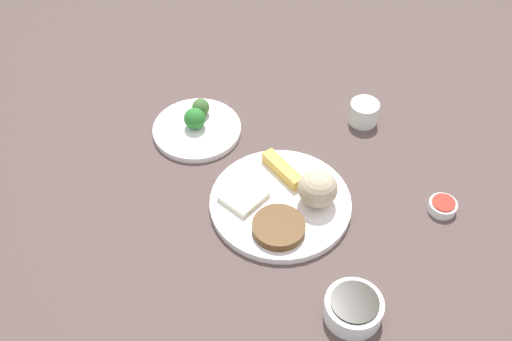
{
  "coord_description": "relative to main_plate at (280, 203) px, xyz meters",
  "views": [
    {
      "loc": [
        -0.42,
        -0.61,
        0.95
      ],
      "look_at": [
        -0.03,
        0.11,
        0.06
      ],
      "focal_mm": 42.56,
      "sensor_mm": 36.0,
      "label": 1
    }
  ],
  "objects": [
    {
      "name": "tabletop",
      "position": [
        0.01,
        -0.04,
        -0.02
      ],
      "size": [
        2.2,
        2.2,
        0.02
      ],
      "primitive_type": "cube",
      "color": "#4D3D39",
      "rests_on": "ground"
    },
    {
      "name": "main_plate",
      "position": [
        0.0,
        0.0,
        0.0
      ],
      "size": [
        0.28,
        0.28,
        0.02
      ],
      "primitive_type": "cylinder",
      "color": "white",
      "rests_on": "tabletop"
    },
    {
      "name": "rice_scoop",
      "position": [
        0.06,
        -0.04,
        0.05
      ],
      "size": [
        0.08,
        0.08,
        0.08
      ],
      "primitive_type": "sphere",
      "color": "tan",
      "rests_on": "main_plate"
    },
    {
      "name": "spring_roll",
      "position": [
        0.04,
        0.06,
        0.02
      ],
      "size": [
        0.04,
        0.11,
        0.02
      ],
      "primitive_type": "cube",
      "rotation": [
        0.0,
        0.0,
        1.72
      ],
      "color": "gold",
      "rests_on": "main_plate"
    },
    {
      "name": "crab_rangoon_wonton",
      "position": [
        -0.06,
        0.04,
        0.01
      ],
      "size": [
        0.1,
        0.09,
        0.01
      ],
      "primitive_type": "cube",
      "rotation": [
        0.0,
        0.0,
        0.35
      ],
      "color": "beige",
      "rests_on": "main_plate"
    },
    {
      "name": "stir_fry_heap",
      "position": [
        -0.04,
        -0.06,
        0.02
      ],
      "size": [
        0.1,
        0.1,
        0.02
      ],
      "primitive_type": "cylinder",
      "color": "#503214",
      "rests_on": "main_plate"
    },
    {
      "name": "broccoli_plate",
      "position": [
        -0.06,
        0.27,
        -0.0
      ],
      "size": [
        0.19,
        0.19,
        0.01
      ],
      "primitive_type": "cylinder",
      "color": "white",
      "rests_on": "tabletop"
    },
    {
      "name": "broccoli_floret_0",
      "position": [
        -0.03,
        0.31,
        0.03
      ],
      "size": [
        0.04,
        0.04,
        0.04
      ],
      "primitive_type": "sphere",
      "color": "#3B612D",
      "rests_on": "broccoli_plate"
    },
    {
      "name": "broccoli_floret_1",
      "position": [
        -0.06,
        0.28,
        0.03
      ],
      "size": [
        0.05,
        0.05,
        0.05
      ],
      "primitive_type": "sphere",
      "color": "#27712A",
      "rests_on": "broccoli_plate"
    },
    {
      "name": "soy_sauce_bowl",
      "position": [
        -0.01,
        -0.27,
        0.01
      ],
      "size": [
        0.1,
        0.1,
        0.04
      ],
      "primitive_type": "cylinder",
      "color": "white",
      "rests_on": "tabletop"
    },
    {
      "name": "soy_sauce_bowl_liquid",
      "position": [
        -0.01,
        -0.27,
        0.03
      ],
      "size": [
        0.08,
        0.08,
        0.0
      ],
      "primitive_type": "cylinder",
      "color": "black",
      "rests_on": "soy_sauce_bowl"
    },
    {
      "name": "sauce_ramekin_sweet_and_sour",
      "position": [
        0.27,
        -0.16,
        0.0
      ],
      "size": [
        0.06,
        0.06,
        0.02
      ],
      "primitive_type": "cylinder",
      "color": "white",
      "rests_on": "tabletop"
    },
    {
      "name": "sauce_ramekin_sweet_and_sour_liquid",
      "position": [
        0.27,
        -0.16,
        0.01
      ],
      "size": [
        0.05,
        0.05,
        0.0
      ],
      "primitive_type": "cylinder",
      "color": "red",
      "rests_on": "sauce_ramekin_sweet_and_sour"
    },
    {
      "name": "teacup",
      "position": [
        0.29,
        0.13,
        0.02
      ],
      "size": [
        0.06,
        0.06,
        0.05
      ],
      "primitive_type": "cylinder",
      "color": "white",
      "rests_on": "tabletop"
    }
  ]
}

